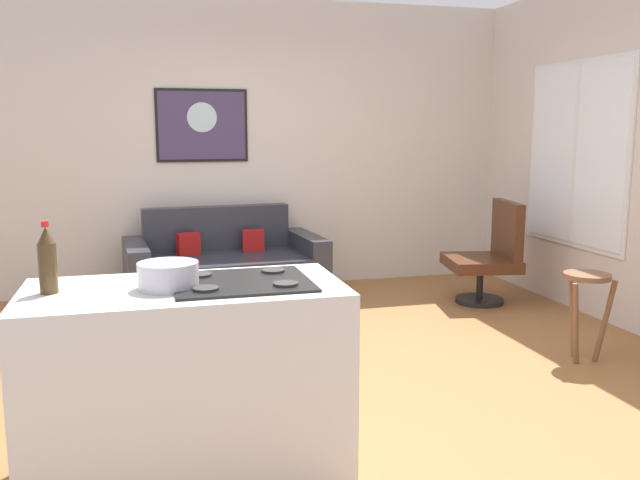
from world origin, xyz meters
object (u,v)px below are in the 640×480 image
at_px(coffee_table, 234,284).
at_px(armchair, 490,255).
at_px(couch, 225,271).
at_px(wall_painting, 202,125).
at_px(soda_bottle, 47,261).
at_px(bar_stool, 586,294).
at_px(mixing_bowl, 168,276).

xyz_separation_m(coffee_table, armchair, (2.37, 0.41, 0.03)).
distance_m(couch, wall_painting, 1.42).
height_order(couch, armchair, armchair).
xyz_separation_m(armchair, soda_bottle, (-3.41, -2.40, 0.58)).
bearing_deg(armchair, couch, 164.42).
relative_size(couch, armchair, 1.94).
xyz_separation_m(soda_bottle, wall_painting, (0.97, 3.56, 0.58)).
xyz_separation_m(coffee_table, bar_stool, (2.22, -1.15, 0.06)).
xyz_separation_m(armchair, mixing_bowl, (-2.92, -2.44, 0.50)).
distance_m(couch, mixing_bowl, 3.21).
relative_size(coffee_table, mixing_bowl, 3.81).
bearing_deg(couch, coffee_table, -92.87).
bearing_deg(mixing_bowl, soda_bottle, 174.71).
bearing_deg(coffee_table, soda_bottle, -117.50).
bearing_deg(bar_stool, wall_painting, 129.92).
bearing_deg(bar_stool, couch, 134.45).
relative_size(soda_bottle, mixing_bowl, 1.17).
bearing_deg(bar_stool, coffee_table, 152.65).
height_order(coffee_table, armchair, armchair).
relative_size(armchair, wall_painting, 1.07).
bearing_deg(armchair, mixing_bowl, -140.13).
distance_m(mixing_bowl, wall_painting, 3.70).
xyz_separation_m(armchair, bar_stool, (-0.16, -1.56, 0.03)).
bearing_deg(mixing_bowl, bar_stool, 17.66).
relative_size(armchair, soda_bottle, 3.05).
distance_m(coffee_table, mixing_bowl, 2.17).
relative_size(coffee_table, soda_bottle, 3.26).
height_order(armchair, soda_bottle, soda_bottle).
bearing_deg(armchair, soda_bottle, -144.88).
relative_size(couch, coffee_table, 1.82).
height_order(couch, mixing_bowl, mixing_bowl).
bearing_deg(wall_painting, couch, -77.23).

